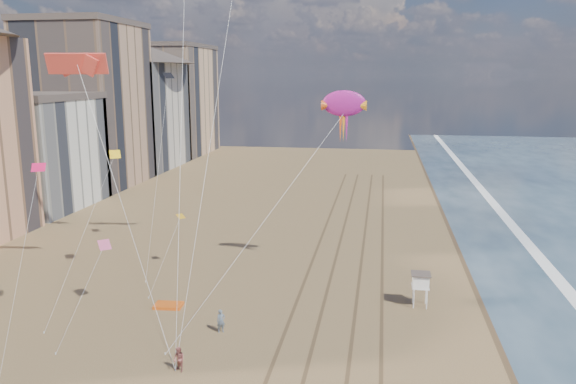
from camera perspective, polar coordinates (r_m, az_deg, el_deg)
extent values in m
plane|color=#42301E|center=(65.94, 20.81, -6.26)|extent=(260.00, 260.00, 0.00)
plane|color=white|center=(66.91, 24.36, -6.29)|extent=(260.00, 260.00, 0.00)
cube|color=brown|center=(55.57, 1.79, -8.82)|extent=(0.28, 120.00, 0.01)
cube|color=brown|center=(55.33, 4.28, -8.94)|extent=(0.28, 120.00, 0.01)
cube|color=brown|center=(55.17, 7.21, -9.07)|extent=(0.28, 120.00, 0.01)
cube|color=brown|center=(55.14, 9.53, -9.15)|extent=(0.28, 120.00, 0.01)
cube|color=silver|center=(91.73, -24.19, 3.52)|extent=(14.00, 18.00, 16.00)
cube|color=#473D38|center=(91.05, -24.64, 8.81)|extent=(14.28, 18.36, 1.00)
cube|color=tan|center=(107.04, -19.58, 8.15)|extent=(16.00, 20.00, 28.00)
cube|color=#473D38|center=(107.27, -20.14, 15.89)|extent=(16.32, 20.40, 1.00)
cube|color=#BCB2A3|center=(124.86, -14.84, 7.48)|extent=(15.00, 22.00, 22.00)
cone|color=#473D38|center=(124.65, -15.17, 13.54)|extent=(34.22, 34.22, 4.40)
cube|color=tan|center=(145.23, -11.48, 8.98)|extent=(16.00, 24.00, 26.00)
cube|color=#473D38|center=(145.25, -11.71, 14.30)|extent=(16.32, 24.48, 1.00)
cylinder|color=white|center=(49.92, 12.64, -10.57)|extent=(0.11, 0.11, 1.64)
cylinder|color=white|center=(50.00, 13.92, -10.59)|extent=(0.11, 0.11, 1.64)
cylinder|color=white|center=(50.93, 12.58, -10.10)|extent=(0.11, 0.11, 1.64)
cylinder|color=white|center=(51.01, 13.83, -10.13)|extent=(0.11, 0.11, 1.64)
cube|color=white|center=(50.12, 13.30, -9.33)|extent=(1.46, 1.46, 0.11)
cube|color=white|center=(49.92, 13.33, -8.74)|extent=(1.37, 1.37, 1.00)
cube|color=#473D38|center=(49.72, 13.36, -8.10)|extent=(1.64, 1.64, 0.09)
cube|color=#E95A13|center=(50.31, -12.05, -11.20)|extent=(2.48, 1.68, 0.27)
ellipsoid|color=#A0187E|center=(52.85, 5.71, 8.95)|extent=(4.26, 0.80, 2.53)
cone|color=#D94B14|center=(52.99, 4.04, 8.78)|extent=(1.14, 0.95, 0.95)
cone|color=orange|center=(52.78, 7.37, 8.70)|extent=(1.14, 0.95, 0.95)
cylinder|color=silver|center=(46.17, -2.23, -2.69)|extent=(0.03, 0.03, 26.46)
imported|color=slate|center=(44.83, -6.83, -12.88)|extent=(0.80, 0.73, 1.84)
imported|color=#9C554F|center=(39.94, -11.02, -16.36)|extent=(1.06, 0.99, 1.74)
cube|color=#F34536|center=(52.66, -20.65, 12.11)|extent=(5.26, 1.73, 1.79)
plane|color=gold|center=(57.82, -10.85, -2.43)|extent=(1.28, 1.28, 0.33)
plane|color=black|center=(58.46, -12.03, 11.51)|extent=(1.54, 1.53, 0.57)
plane|color=#D3527F|center=(49.68, -18.14, -5.12)|extent=(1.65, 1.62, 0.62)
plane|color=#DF1551|center=(44.48, -24.01, 2.31)|extent=(1.63, 1.59, 0.46)
plane|color=yellow|center=(54.11, -17.17, 3.69)|extent=(1.63, 1.57, 0.64)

